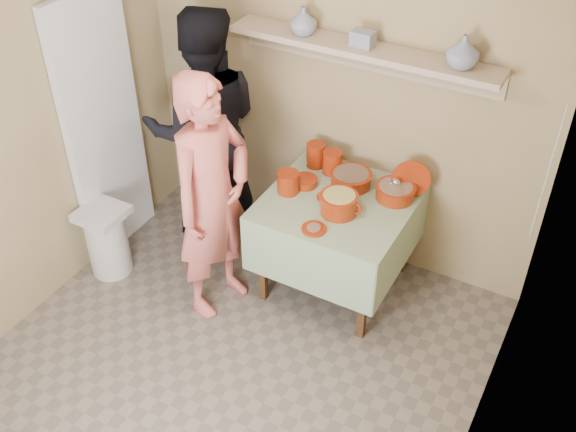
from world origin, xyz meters
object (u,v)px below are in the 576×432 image
Objects in this scene: person_cook at (213,199)px; person_helper at (205,130)px; cazuela_rice at (339,202)px; trash_bin at (107,240)px; serving_table at (338,214)px.

person_helper is (-0.49, 0.64, 0.05)m from person_cook.
trash_bin is (-1.60, -0.54, -0.56)m from cazuela_rice.
person_cook reaches higher than cazuela_rice.
person_helper is 5.64× the size of cazuela_rice.
cazuela_rice is 0.59× the size of trash_bin.
cazuela_rice is (0.06, -0.12, 0.20)m from serving_table.
serving_table is at bearing 138.85° from person_helper.
trash_bin is (-1.54, -0.67, -0.36)m from serving_table.
person_cook is 0.82m from cazuela_rice.
person_cook is 0.88m from serving_table.
serving_table is at bearing 23.46° from trash_bin.
person_cook reaches higher than trash_bin.
person_cook is at bearing 8.84° from trash_bin.
person_helper is 1.09m from trash_bin.
trash_bin is at bearing 26.85° from person_helper.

